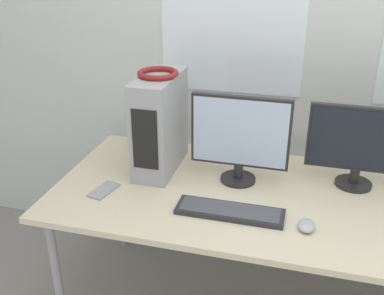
{
  "coord_description": "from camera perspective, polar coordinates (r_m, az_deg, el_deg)",
  "views": [
    {
      "loc": [
        -0.14,
        -1.31,
        1.75
      ],
      "look_at": [
        -0.61,
        0.45,
        0.9
      ],
      "focal_mm": 42.0,
      "sensor_mm": 36.0,
      "label": 1
    }
  ],
  "objects": [
    {
      "name": "cell_phone",
      "position": [
        2.09,
        -11.15,
        -5.35
      ],
      "size": [
        0.11,
        0.17,
        0.01
      ],
      "rotation": [
        0.0,
        0.0,
        -0.21
      ],
      "color": "#99999E",
      "rests_on": "desk"
    },
    {
      "name": "headphones",
      "position": [
        2.09,
        -4.33,
        9.38
      ],
      "size": [
        0.19,
        0.19,
        0.03
      ],
      "color": "maroon",
      "rests_on": "pc_tower"
    },
    {
      "name": "monitor_main",
      "position": [
        2.05,
        6.11,
        1.36
      ],
      "size": [
        0.45,
        0.17,
        0.42
      ],
      "color": "black",
      "rests_on": "desk"
    },
    {
      "name": "keyboard",
      "position": [
        1.89,
        4.82,
        -8.08
      ],
      "size": [
        0.45,
        0.13,
        0.02
      ],
      "color": "#28282D",
      "rests_on": "desk"
    },
    {
      "name": "mouse",
      "position": [
        1.85,
        14.34,
        -9.56
      ],
      "size": [
        0.07,
        0.1,
        0.03
      ],
      "color": "#B2B2B7",
      "rests_on": "desk"
    },
    {
      "name": "pc_tower",
      "position": [
        2.17,
        -4.13,
        3.05
      ],
      "size": [
        0.17,
        0.41,
        0.47
      ],
      "color": "#9E9EA3",
      "rests_on": "desk"
    },
    {
      "name": "monitor_right_near",
      "position": [
        2.14,
        20.54,
        0.39
      ],
      "size": [
        0.46,
        0.17,
        0.39
      ],
      "color": "black",
      "rests_on": "desk"
    },
    {
      "name": "desk",
      "position": [
        2.07,
        16.79,
        -7.7
      ],
      "size": [
        2.46,
        0.9,
        0.71
      ],
      "color": "beige",
      "rests_on": "ground_plane"
    },
    {
      "name": "wall_back",
      "position": [
        2.37,
        18.79,
        14.04
      ],
      "size": [
        8.0,
        0.07,
        2.7
      ],
      "color": "silver",
      "rests_on": "ground_plane"
    }
  ]
}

